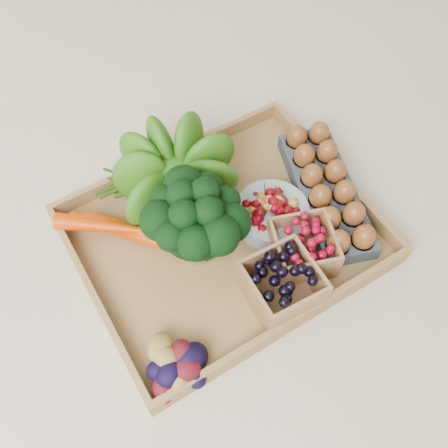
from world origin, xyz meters
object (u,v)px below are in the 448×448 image
broccoli (197,234)px  egg_carton (325,193)px  tray (224,238)px  cherry_bowl (271,215)px

broccoli → egg_carton: bearing=-4.8°
tray → broccoli: broccoli is taller
cherry_bowl → egg_carton: bearing=-6.3°
tray → egg_carton: bearing=-7.7°
tray → cherry_bowl: 0.10m
tray → cherry_bowl: (0.10, -0.02, 0.03)m
broccoli → cherry_bowl: 0.17m
broccoli → cherry_bowl: size_ratio=1.24×
broccoli → cherry_bowl: (0.16, -0.01, -0.05)m
tray → broccoli: bearing=-173.8°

